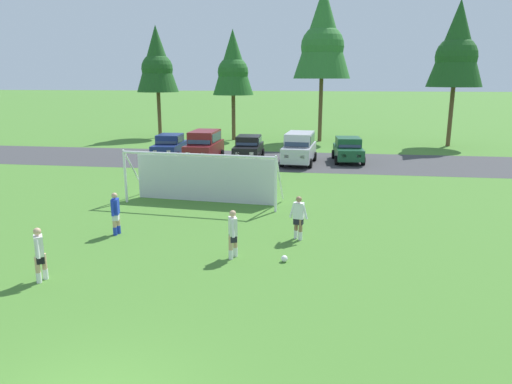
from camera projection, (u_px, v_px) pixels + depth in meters
name	position (u px, v px, depth m)	size (l,w,h in m)	color
ground_plane	(236.00, 202.00, 22.65)	(400.00, 400.00, 0.00)	#477A2D
parking_lot_strip	(267.00, 160.00, 34.21)	(52.00, 8.40, 0.01)	#3D3D3F
soccer_ball	(284.00, 259.00, 15.32)	(0.22, 0.22, 0.22)	white
soccer_goal	(203.00, 176.00, 22.36)	(7.56, 2.58, 2.57)	white
player_striker_near	(40.00, 255.00, 13.71)	(0.42, 0.70, 1.64)	tan
player_midfield_center	(116.00, 214.00, 17.85)	(0.31, 0.75, 1.64)	tan
player_defender_far	(298.00, 218.00, 17.31)	(0.72, 0.32, 1.64)	#936B4C
player_winger_left	(233.00, 234.00, 15.50)	(0.36, 0.74, 1.64)	tan
parked_car_slot_far_left	(170.00, 146.00, 35.36)	(2.22, 4.29, 1.72)	navy
parked_car_slot_left	(204.00, 146.00, 33.78)	(2.17, 4.62, 2.16)	maroon
parked_car_slot_center_left	(249.00, 147.00, 34.54)	(2.12, 4.25, 1.72)	black
parked_car_slot_center	(299.00, 148.00, 32.65)	(2.40, 4.73, 2.16)	#B2B2BC
parked_car_slot_center_right	(348.00, 149.00, 33.52)	(2.26, 4.31, 1.72)	#194C2D
tree_left_edge	(157.00, 61.00, 45.63)	(4.04, 4.04, 10.78)	brown
tree_mid_left	(233.00, 65.00, 44.01)	(3.84, 3.84, 10.25)	brown
tree_center_back	(323.00, 36.00, 42.39)	(5.20, 5.20, 13.86)	brown
tree_mid_right	(457.00, 47.00, 39.48)	(4.58, 4.58, 12.20)	brown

